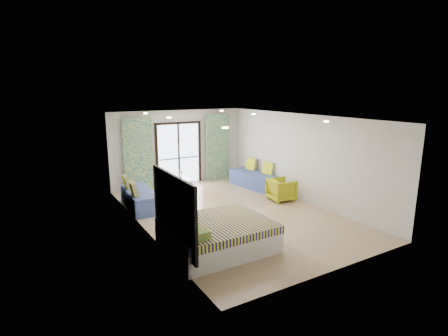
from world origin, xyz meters
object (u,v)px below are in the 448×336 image
bed (216,235)px  daybed_right (254,179)px  armchair (282,189)px  daybed_left (139,198)px  coffee_table (181,181)px

bed → daybed_right: (3.60, 3.68, -0.02)m
daybed_right → armchair: bearing=-101.4°
bed → daybed_left: size_ratio=1.15×
daybed_left → daybed_right: (4.23, 0.16, 0.01)m
bed → coffee_table: size_ratio=2.98×
bed → coffee_table: bearing=76.3°
armchair → bed: bearing=126.2°
daybed_left → armchair: size_ratio=2.55×
bed → daybed_left: 3.57m
coffee_table → armchair: (2.35, -2.50, -0.00)m
daybed_right → armchair: daybed_right is taller
coffee_table → armchair: bearing=-46.8°
daybed_right → coffee_table: (-2.50, 0.81, 0.08)m
daybed_right → armchair: (-0.15, -1.69, 0.08)m
daybed_left → daybed_right: bearing=5.2°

